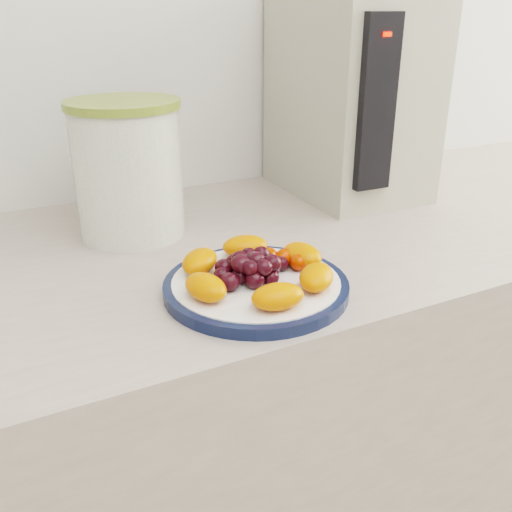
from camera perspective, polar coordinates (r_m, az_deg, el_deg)
name	(u,v)px	position (r m, az deg, el deg)	size (l,w,h in m)	color
counter	(270,451)	(1.15, 1.44, -18.91)	(3.50, 0.60, 0.90)	#AE9F93
cabinet_face	(270,463)	(1.18, 1.42, -19.98)	(3.48, 0.58, 0.84)	#846250
plate_rim	(256,287)	(0.72, 0.00, -3.10)	(0.23, 0.23, 0.01)	#0F1938
plate_face	(256,286)	(0.72, 0.00, -3.03)	(0.21, 0.21, 0.02)	white
canister	(129,173)	(0.90, -12.62, 8.06)	(0.16, 0.16, 0.20)	#4B6123
canister_lid	(122,104)	(0.88, -13.23, 14.58)	(0.17, 0.17, 0.01)	olive
appliance_body	(350,94)	(1.10, 9.34, 15.69)	(0.21, 0.29, 0.37)	#AAA794
appliance_panel	(376,105)	(0.95, 11.94, 14.57)	(0.06, 0.02, 0.27)	black
appliance_led	(387,34)	(0.93, 12.97, 20.81)	(0.01, 0.01, 0.01)	#FF0C05
fruit_plate	(258,267)	(0.71, 0.23, -1.13)	(0.20, 0.20, 0.04)	#F15405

